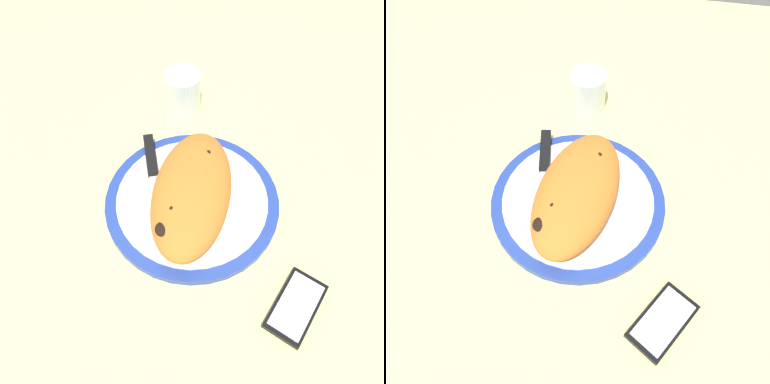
% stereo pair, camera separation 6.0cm
% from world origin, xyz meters
% --- Properties ---
extents(ground_plane, '(1.50, 1.50, 0.03)m').
position_xyz_m(ground_plane, '(0.00, 0.00, -0.01)').
color(ground_plane, '#E5D684').
extents(plate, '(0.32, 0.32, 0.02)m').
position_xyz_m(plate, '(0.00, 0.00, 0.01)').
color(plate, '#233D99').
rests_on(plate, ground_plane).
extents(calzone, '(0.29, 0.17, 0.07)m').
position_xyz_m(calzone, '(-0.01, 0.00, 0.05)').
color(calzone, orange).
rests_on(calzone, plate).
extents(fork, '(0.16, 0.03, 0.00)m').
position_xyz_m(fork, '(0.02, -0.09, 0.02)').
color(fork, silver).
rests_on(fork, plate).
extents(knife, '(0.23, 0.06, 0.01)m').
position_xyz_m(knife, '(0.07, 0.08, 0.02)').
color(knife, silver).
rests_on(knife, plate).
extents(smartphone, '(0.13, 0.11, 0.01)m').
position_xyz_m(smartphone, '(-0.19, -0.17, 0.01)').
color(smartphone, black).
rests_on(smartphone, ground_plane).
extents(water_glass, '(0.08, 0.08, 0.09)m').
position_xyz_m(water_glass, '(0.26, 0.03, 0.04)').
color(water_glass, silver).
rests_on(water_glass, ground_plane).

